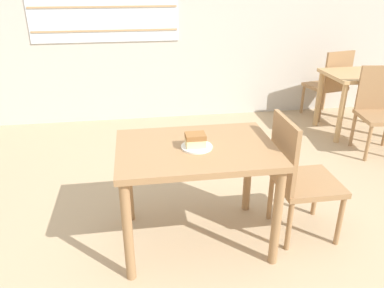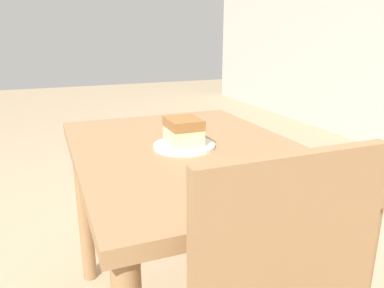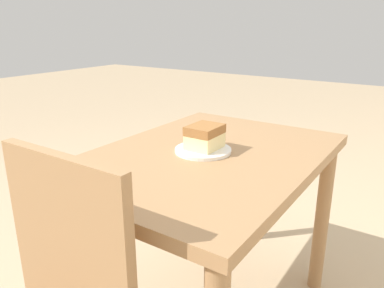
{
  "view_description": "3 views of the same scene",
  "coord_description": "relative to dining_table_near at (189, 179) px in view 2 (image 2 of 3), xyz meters",
  "views": [
    {
      "loc": [
        -0.43,
        -1.69,
        1.72
      ],
      "look_at": [
        -0.1,
        0.42,
        0.76
      ],
      "focal_mm": 35.0,
      "sensor_mm": 36.0,
      "label": 1
    },
    {
      "loc": [
        1.01,
        0.03,
        1.09
      ],
      "look_at": [
        -0.05,
        0.45,
        0.74
      ],
      "focal_mm": 35.0,
      "sensor_mm": 36.0,
      "label": 2
    },
    {
      "loc": [
        0.99,
        1.1,
        1.16
      ],
      "look_at": [
        -0.04,
        0.41,
        0.76
      ],
      "focal_mm": 35.0,
      "sensor_mm": 36.0,
      "label": 3
    }
  ],
  "objects": [
    {
      "name": "dining_table_near",
      "position": [
        0.0,
        0.0,
        0.0
      ],
      "size": [
        1.02,
        0.72,
        0.72
      ],
      "color": "#9E754C",
      "rests_on": "ground_plane"
    },
    {
      "name": "plate",
      "position": [
        -0.0,
        -0.02,
        0.12
      ],
      "size": [
        0.2,
        0.2,
        0.01
      ],
      "color": "white",
      "rests_on": "dining_table_near"
    },
    {
      "name": "cake_slice",
      "position": [
        -0.01,
        -0.02,
        0.16
      ],
      "size": [
        0.12,
        0.1,
        0.08
      ],
      "color": "beige",
      "rests_on": "plate"
    }
  ]
}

